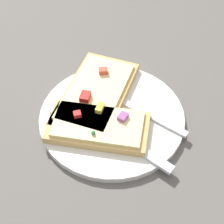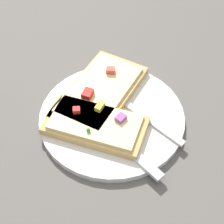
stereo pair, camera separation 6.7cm
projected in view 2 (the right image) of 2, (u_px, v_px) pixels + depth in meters
The scene contains 7 objects.
ground_plane at pixel (112, 120), 0.69m from camera, with size 4.00×4.00×0.00m, color #56514C.
plate at pixel (112, 118), 0.68m from camera, with size 0.26×0.26×0.01m.
fork at pixel (127, 105), 0.69m from camera, with size 0.23×0.08×0.01m.
knife at pixel (121, 143), 0.63m from camera, with size 0.22×0.06×0.01m.
pizza_slice_main at pixel (100, 92), 0.70m from camera, with size 0.19×0.23×0.03m.
pizza_slice_corner at pixel (95, 124), 0.65m from camera, with size 0.19×0.18×0.03m.
crumb_scatter at pixel (111, 126), 0.65m from camera, with size 0.12×0.10×0.01m.
Camera 2 is at (-0.37, 0.22, 0.53)m, focal length 60.00 mm.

